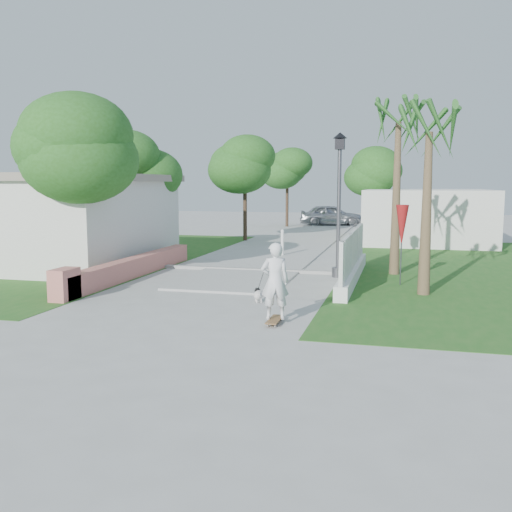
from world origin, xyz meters
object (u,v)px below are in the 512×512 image
(dog, at_px, (258,294))
(skateboarder, at_px, (265,281))
(bollard, at_px, (282,242))
(parked_car, at_px, (331,215))
(street_lamp, at_px, (339,199))
(patio_umbrella, at_px, (402,227))

(dog, bearing_deg, skateboarder, -92.06)
(bollard, height_order, dog, bollard)
(skateboarder, xyz_separation_m, parked_car, (-1.81, 27.29, 0.01))
(skateboarder, bearing_deg, street_lamp, -117.43)
(skateboarder, bearing_deg, patio_umbrella, -140.01)
(parked_car, bearing_deg, patio_umbrella, -179.62)
(patio_umbrella, height_order, parked_car, patio_umbrella)
(patio_umbrella, distance_m, dog, 4.94)
(dog, relative_size, parked_car, 0.11)
(skateboarder, xyz_separation_m, dog, (-0.45, 1.19, -0.55))
(dog, distance_m, parked_car, 26.14)
(patio_umbrella, relative_size, parked_car, 0.53)
(bollard, bearing_deg, street_lamp, -59.04)
(patio_umbrella, relative_size, skateboarder, 0.87)
(patio_umbrella, bearing_deg, bollard, 129.91)
(dog, bearing_deg, bollard, 75.14)
(skateboarder, bearing_deg, dog, -86.10)
(bollard, bearing_deg, skateboarder, -80.45)
(street_lamp, xyz_separation_m, patio_umbrella, (1.90, -1.00, -0.74))
(street_lamp, height_order, bollard, street_lamp)
(street_lamp, bearing_deg, skateboarder, -100.59)
(skateboarder, bearing_deg, parked_car, -103.04)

